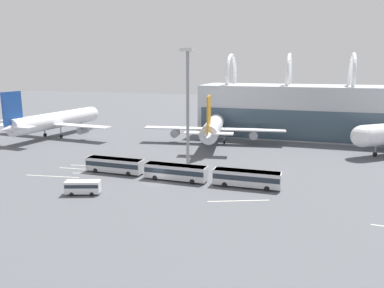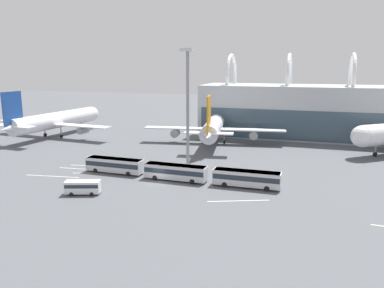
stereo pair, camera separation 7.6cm
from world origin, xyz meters
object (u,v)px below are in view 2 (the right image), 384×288
(shuttle_bus_0, at_px, (115,164))
(service_van_foreground, at_px, (83,186))
(airliner_at_gate_near, at_px, (54,121))
(shuttle_bus_2, at_px, (247,178))
(shuttle_bus_1, at_px, (176,171))
(airliner_at_gate_far, at_px, (214,126))
(floodlight_mast, at_px, (188,93))

(shuttle_bus_0, xyz_separation_m, service_van_foreground, (1.36, -13.63, -0.42))
(airliner_at_gate_near, height_order, shuttle_bus_0, airliner_at_gate_near)
(shuttle_bus_2, bearing_deg, shuttle_bus_1, 179.83)
(airliner_at_gate_far, relative_size, floodlight_mast, 1.58)
(airliner_at_gate_far, distance_m, shuttle_bus_2, 40.98)
(airliner_at_gate_near, bearing_deg, service_van_foreground, -133.15)
(shuttle_bus_0, distance_m, shuttle_bus_1, 14.01)
(airliner_at_gate_far, distance_m, shuttle_bus_0, 38.68)
(shuttle_bus_1, distance_m, floodlight_mast, 18.23)
(shuttle_bus_2, distance_m, floodlight_mast, 23.64)
(airliner_at_gate_far, bearing_deg, floodlight_mast, 172.59)
(shuttle_bus_2, bearing_deg, service_van_foreground, -154.79)
(airliner_at_gate_near, distance_m, shuttle_bus_2, 73.63)
(airliner_at_gate_far, xyz_separation_m, floodlight_mast, (0.88, -26.64, 11.26))
(airliner_at_gate_near, bearing_deg, airliner_at_gate_far, -78.35)
(shuttle_bus_2, height_order, floodlight_mast, floodlight_mast)
(airliner_at_gate_near, xyz_separation_m, shuttle_bus_1, (52.50, -31.54, -3.37))
(airliner_at_gate_far, distance_m, floodlight_mast, 28.93)
(airliner_at_gate_near, xyz_separation_m, airliner_at_gate_far, (50.48, 6.09, -0.12))
(airliner_at_gate_near, distance_m, shuttle_bus_0, 49.29)
(shuttle_bus_2, bearing_deg, floodlight_mast, 143.78)
(floodlight_mast, bearing_deg, shuttle_bus_1, -84.05)
(shuttle_bus_2, xyz_separation_m, floodlight_mast, (-15.12, 10.95, 14.51))
(airliner_at_gate_near, xyz_separation_m, floodlight_mast, (51.35, -20.55, 11.14))
(shuttle_bus_0, bearing_deg, airliner_at_gate_near, 142.40)
(shuttle_bus_2, bearing_deg, airliner_at_gate_near, 154.34)
(airliner_at_gate_near, relative_size, floodlight_mast, 1.64)
(airliner_at_gate_near, distance_m, service_van_foreground, 59.65)
(service_van_foreground, bearing_deg, shuttle_bus_1, 26.11)
(shuttle_bus_0, bearing_deg, shuttle_bus_2, -1.11)
(airliner_at_gate_far, bearing_deg, airliner_at_gate_near, 87.59)
(shuttle_bus_0, relative_size, shuttle_bus_1, 1.00)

